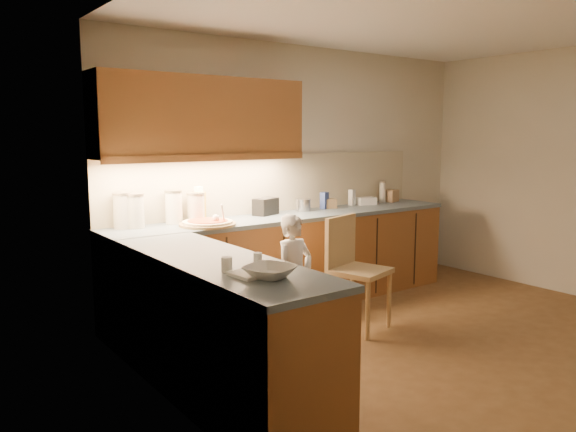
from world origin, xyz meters
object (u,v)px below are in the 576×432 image
(pizza_on_board, at_px, (208,223))
(child, at_px, (294,278))
(wooden_chair, at_px, (352,264))
(oil_jug, at_px, (199,205))
(toaster, at_px, (266,206))

(pizza_on_board, relative_size, child, 0.47)
(pizza_on_board, distance_m, child, 0.90)
(child, height_order, wooden_chair, child)
(pizza_on_board, xyz_separation_m, oil_jug, (0.06, 0.27, 0.12))
(wooden_chair, height_order, oil_jug, oil_jug)
(child, bearing_deg, wooden_chair, -15.74)
(child, height_order, oil_jug, oil_jug)
(pizza_on_board, height_order, child, pizza_on_board)
(pizza_on_board, bearing_deg, child, -57.47)
(pizza_on_board, relative_size, oil_jug, 1.56)
(child, bearing_deg, toaster, 59.93)
(oil_jug, relative_size, toaster, 1.09)
(wooden_chair, relative_size, oil_jug, 3.14)
(oil_jug, xyz_separation_m, toaster, (0.71, -0.03, -0.06))
(oil_jug, bearing_deg, pizza_on_board, -102.05)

